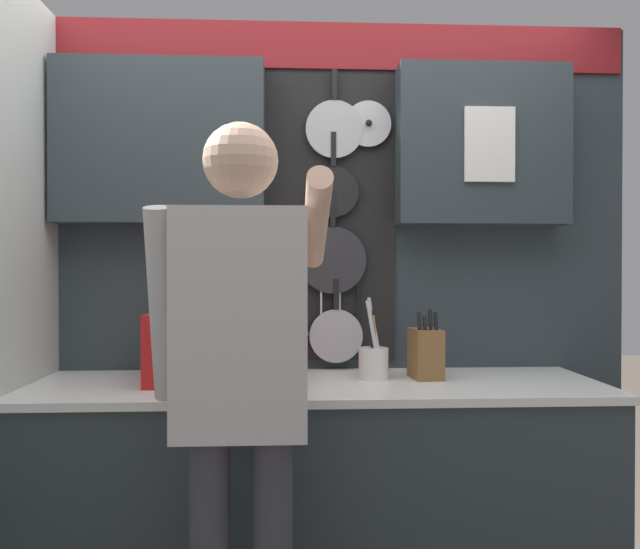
# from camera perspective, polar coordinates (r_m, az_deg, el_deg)

# --- Properties ---
(base_cabinet_counter) EXTENTS (2.19, 0.67, 0.92)m
(base_cabinet_counter) POSITION_cam_1_polar(r_m,az_deg,el_deg) (2.56, -0.23, -20.03)
(base_cabinet_counter) COLOR #2D383D
(base_cabinet_counter) RESTS_ON ground_plane
(back_wall_unit) EXTENTS (2.76, 0.22, 2.42)m
(back_wall_unit) POSITION_cam_1_polar(r_m,az_deg,el_deg) (2.70, -0.64, 3.56)
(back_wall_unit) COLOR #2D383D
(back_wall_unit) RESTS_ON ground_plane
(microwave) EXTENTS (0.47, 0.39, 0.27)m
(microwave) POSITION_cam_1_polar(r_m,az_deg,el_deg) (2.49, -9.81, -6.47)
(microwave) COLOR red
(microwave) RESTS_ON base_cabinet_counter
(knife_block) EXTENTS (0.12, 0.16, 0.28)m
(knife_block) POSITION_cam_1_polar(r_m,az_deg,el_deg) (2.54, 9.64, -7.09)
(knife_block) COLOR brown
(knife_block) RESTS_ON base_cabinet_counter
(utensil_crock) EXTENTS (0.12, 0.12, 0.32)m
(utensil_crock) POSITION_cam_1_polar(r_m,az_deg,el_deg) (2.50, 4.92, -7.85)
(utensil_crock) COLOR white
(utensil_crock) RESTS_ON base_cabinet_counter
(person) EXTENTS (0.54, 0.66, 1.78)m
(person) POSITION_cam_1_polar(r_m,az_deg,el_deg) (1.85, -7.23, -8.44)
(person) COLOR #383842
(person) RESTS_ON ground_plane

